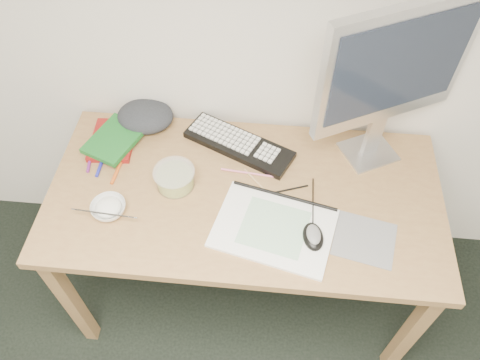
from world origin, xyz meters
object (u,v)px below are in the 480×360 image
object	(u,v)px
desk	(244,206)
keyboard	(239,145)
sketchpad	(274,228)
rice_bowl	(109,208)
monitor	(395,71)

from	to	relation	value
desk	keyboard	world-z (taller)	keyboard
sketchpad	rice_bowl	bearing A→B (deg)	-168.32
keyboard	rice_bowl	distance (m)	0.54
sketchpad	rice_bowl	distance (m)	0.57
sketchpad	keyboard	world-z (taller)	keyboard
keyboard	monitor	size ratio (longest dim) A/B	0.68
keyboard	rice_bowl	world-z (taller)	rice_bowl
desk	monitor	world-z (taller)	monitor
sketchpad	monitor	distance (m)	0.63
keyboard	rice_bowl	bearing A→B (deg)	-115.26
desk	sketchpad	size ratio (longest dim) A/B	3.60
desk	sketchpad	distance (m)	0.20
sketchpad	rice_bowl	world-z (taller)	rice_bowl
keyboard	monitor	world-z (taller)	monitor
sketchpad	keyboard	distance (m)	0.39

